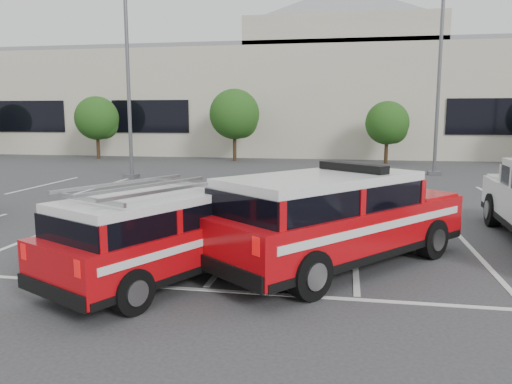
# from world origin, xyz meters

# --- Properties ---
(ground) EXTENTS (120.00, 120.00, 0.00)m
(ground) POSITION_xyz_m (0.00, 0.00, 0.00)
(ground) COLOR #313133
(ground) RESTS_ON ground
(stall_markings) EXTENTS (23.00, 15.00, 0.01)m
(stall_markings) POSITION_xyz_m (0.00, 4.50, 0.01)
(stall_markings) COLOR silver
(stall_markings) RESTS_ON ground
(convention_building) EXTENTS (60.00, 16.99, 13.20)m
(convention_building) POSITION_xyz_m (0.18, 31.86, 4.72)
(convention_building) COLOR beige
(convention_building) RESTS_ON ground
(tree_left) EXTENTS (3.07, 3.07, 4.42)m
(tree_left) POSITION_xyz_m (-14.91, 22.05, 2.77)
(tree_left) COLOR #3F2B19
(tree_left) RESTS_ON ground
(tree_mid_left) EXTENTS (3.37, 3.37, 4.85)m
(tree_mid_left) POSITION_xyz_m (-4.91, 22.05, 3.04)
(tree_mid_left) COLOR #3F2B19
(tree_mid_left) RESTS_ON ground
(tree_mid_right) EXTENTS (2.77, 2.77, 3.99)m
(tree_mid_right) POSITION_xyz_m (5.09, 22.05, 2.50)
(tree_mid_right) COLOR #3F2B19
(tree_mid_right) RESTS_ON ground
(light_pole_left) EXTENTS (0.90, 0.60, 10.24)m
(light_pole_left) POSITION_xyz_m (-8.00, 12.00, 5.19)
(light_pole_left) COLOR #59595E
(light_pole_left) RESTS_ON ground
(light_pole_mid) EXTENTS (0.90, 0.60, 10.24)m
(light_pole_mid) POSITION_xyz_m (7.00, 16.00, 5.19)
(light_pole_mid) COLOR #59595E
(light_pole_mid) RESTS_ON ground
(fire_chief_suv) EXTENTS (5.50, 6.01, 2.11)m
(fire_chief_suv) POSITION_xyz_m (2.27, -0.93, 0.86)
(fire_chief_suv) COLOR #B2080E
(fire_chief_suv) RESTS_ON ground
(ladder_suv) EXTENTS (3.83, 5.09, 1.88)m
(ladder_suv) POSITION_xyz_m (-0.92, -2.44, 0.75)
(ladder_suv) COLOR #B2080E
(ladder_suv) RESTS_ON ground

